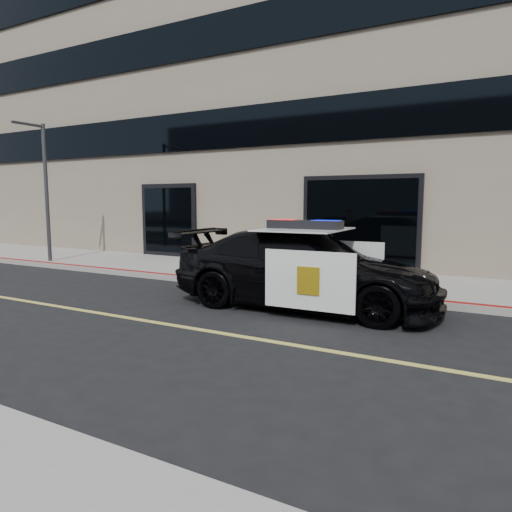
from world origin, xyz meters
The scene contains 6 objects.
ground centered at (0.00, 0.00, 0.00)m, with size 120.00×120.00×0.00m, color black.
sidewalk_n centered at (0.00, 5.25, 0.07)m, with size 60.00×3.50×0.15m, color gray.
building_n centered at (0.00, 10.50, 6.00)m, with size 60.00×7.00×12.00m, color #756856.
police_car centered at (-0.81, 2.38, 0.79)m, with size 2.63×5.51×1.76m.
fire_hydrant centered at (-2.81, 4.10, 0.53)m, with size 0.37×0.51×0.81m.
street_light centered at (-10.60, 3.86, 2.62)m, with size 0.12×1.13×4.46m.
Camera 1 is at (2.69, -6.03, 2.13)m, focal length 32.00 mm.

